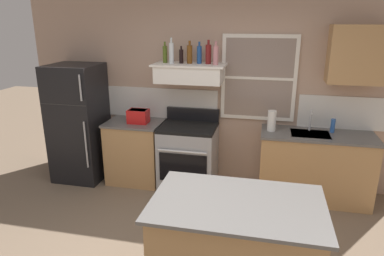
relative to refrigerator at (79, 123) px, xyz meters
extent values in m
cube|color=tan|center=(1.90, 0.39, 0.50)|extent=(5.40, 0.06, 2.70)
cube|color=silver|center=(0.75, 0.35, 0.28)|extent=(2.50, 0.02, 0.44)
cube|color=silver|center=(3.70, 0.35, 0.28)|extent=(1.20, 0.02, 0.44)
cube|color=white|center=(2.55, 0.34, 0.70)|extent=(1.00, 0.04, 1.15)
cube|color=gray|center=(2.55, 0.33, 0.70)|extent=(0.90, 0.01, 1.05)
cube|color=white|center=(2.55, 0.32, 0.70)|extent=(0.90, 0.02, 0.04)
cube|color=black|center=(0.00, 0.00, 0.00)|extent=(0.70, 0.68, 1.70)
cube|color=#333333|center=(0.00, -0.34, 0.36)|extent=(0.69, 0.00, 0.01)
cylinder|color=#A5A8AD|center=(0.30, -0.37, -0.19)|extent=(0.02, 0.02, 0.66)
cylinder|color=#A5A8AD|center=(0.30, -0.37, 0.60)|extent=(0.02, 0.02, 0.35)
cube|color=tan|center=(0.85, 0.06, -0.41)|extent=(0.76, 0.60, 0.88)
cube|color=#605E5B|center=(0.85, 0.06, 0.04)|extent=(0.79, 0.63, 0.03)
cube|color=red|center=(0.93, 0.02, 0.15)|extent=(0.28, 0.20, 0.19)
cube|color=black|center=(0.93, 0.02, 0.24)|extent=(0.24, 0.16, 0.01)
cube|color=black|center=(0.78, 0.02, 0.19)|extent=(0.02, 0.03, 0.02)
cube|color=#9EA0A5|center=(1.65, 0.02, -0.42)|extent=(0.76, 0.64, 0.87)
cube|color=black|center=(1.65, 0.02, 0.04)|extent=(0.76, 0.64, 0.04)
cube|color=black|center=(1.65, 0.31, 0.15)|extent=(0.76, 0.06, 0.18)
cube|color=black|center=(1.65, -0.30, -0.43)|extent=(0.65, 0.01, 0.40)
cylinder|color=silver|center=(1.65, -0.34, -0.18)|extent=(0.65, 0.03, 0.03)
cube|color=white|center=(1.65, 0.12, 0.76)|extent=(0.88, 0.48, 0.22)
cube|color=#262628|center=(1.65, -0.10, 0.68)|extent=(0.75, 0.02, 0.04)
cube|color=white|center=(1.65, 0.12, 0.88)|extent=(0.96, 0.52, 0.02)
cylinder|color=#4C601E|center=(1.30, 0.15, 1.00)|extent=(0.06, 0.06, 0.22)
cylinder|color=#4C601E|center=(1.30, 0.15, 1.14)|extent=(0.03, 0.03, 0.06)
cylinder|color=silver|center=(1.42, 0.06, 1.03)|extent=(0.06, 0.06, 0.27)
cylinder|color=silver|center=(1.42, 0.06, 1.20)|extent=(0.03, 0.03, 0.07)
cylinder|color=black|center=(1.53, 0.13, 0.98)|extent=(0.06, 0.06, 0.18)
cylinder|color=black|center=(1.53, 0.13, 1.10)|extent=(0.02, 0.02, 0.05)
cylinder|color=brown|center=(1.64, 0.14, 1.01)|extent=(0.07, 0.07, 0.24)
cylinder|color=brown|center=(1.64, 0.14, 1.16)|extent=(0.03, 0.03, 0.06)
cylinder|color=#1E478C|center=(1.77, 0.16, 1.01)|extent=(0.07, 0.07, 0.23)
cylinder|color=#1E478C|center=(1.77, 0.16, 1.15)|extent=(0.03, 0.03, 0.06)
cylinder|color=maroon|center=(1.89, 0.14, 1.02)|extent=(0.07, 0.07, 0.25)
cylinder|color=maroon|center=(1.89, 0.14, 1.17)|extent=(0.03, 0.03, 0.06)
cylinder|color=#C67F84|center=(2.00, 0.08, 1.01)|extent=(0.07, 0.07, 0.24)
cylinder|color=#C67F84|center=(2.00, 0.08, 1.16)|extent=(0.03, 0.03, 0.06)
cube|color=tan|center=(3.35, 0.06, -0.41)|extent=(1.40, 0.60, 0.88)
cube|color=#605E5B|center=(3.35, 0.06, 0.04)|extent=(1.43, 0.63, 0.03)
cube|color=#B7BABC|center=(3.25, 0.04, 0.05)|extent=(0.48, 0.36, 0.01)
cylinder|color=silver|center=(3.25, 0.18, 0.20)|extent=(0.03, 0.03, 0.28)
cylinder|color=silver|center=(3.25, 0.10, 0.32)|extent=(0.02, 0.16, 0.02)
cylinder|color=white|center=(2.76, 0.06, 0.19)|extent=(0.11, 0.11, 0.27)
cylinder|color=blue|center=(3.53, 0.16, 0.15)|extent=(0.06, 0.06, 0.18)
cube|color=tan|center=(2.51, -1.90, -0.41)|extent=(1.32, 0.82, 0.88)
cube|color=#605E5B|center=(2.51, -1.90, 0.04)|extent=(1.40, 0.90, 0.03)
cube|color=tan|center=(3.70, 0.20, 1.05)|extent=(0.64, 0.32, 0.70)
camera|label=1|loc=(2.69, -4.41, 1.48)|focal=32.56mm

